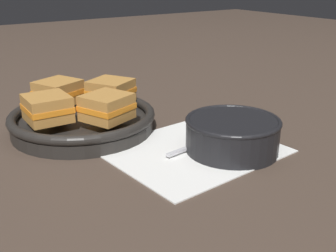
{
  "coord_description": "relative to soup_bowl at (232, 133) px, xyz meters",
  "views": [
    {
      "loc": [
        -0.4,
        -0.53,
        0.3
      ],
      "look_at": [
        0.01,
        0.05,
        0.03
      ],
      "focal_mm": 45.0,
      "sensor_mm": 36.0,
      "label": 1
    }
  ],
  "objects": [
    {
      "name": "sandwich_near_left",
      "position": [
        -0.24,
        0.22,
        0.03
      ],
      "size": [
        0.08,
        0.08,
        0.05
      ],
      "rotation": [
        0.0,
        0.0,
        4.68
      ],
      "color": "#B27A38",
      "rests_on": "skillet"
    },
    {
      "name": "skillet",
      "position": [
        -0.17,
        0.24,
        -0.01
      ],
      "size": [
        0.28,
        0.28,
        0.04
      ],
      "color": "black",
      "rests_on": "ground_plane"
    },
    {
      "name": "sandwich_far_right",
      "position": [
        -0.19,
        0.31,
        0.03
      ],
      "size": [
        0.1,
        0.1,
        0.05
      ],
      "rotation": [
        0.0,
        0.0,
        9.82
      ],
      "color": "#B27A38",
      "rests_on": "skillet"
    },
    {
      "name": "sandwich_near_right",
      "position": [
        -0.15,
        0.16,
        0.03
      ],
      "size": [
        0.1,
        0.1,
        0.05
      ],
      "rotation": [
        0.0,
        0.0,
        6.65
      ],
      "color": "#B27A38",
      "rests_on": "skillet"
    },
    {
      "name": "spoon",
      "position": [
        -0.01,
        0.05,
        -0.03
      ],
      "size": [
        0.15,
        0.04,
        0.01
      ],
      "rotation": [
        0.0,
        0.0,
        0.13
      ],
      "color": "silver",
      "rests_on": "napkin"
    },
    {
      "name": "soup_bowl",
      "position": [
        0.0,
        0.0,
        0.0
      ],
      "size": [
        0.16,
        0.16,
        0.06
      ],
      "color": "black",
      "rests_on": "ground_plane"
    },
    {
      "name": "napkin",
      "position": [
        -0.05,
        0.04,
        -0.03
      ],
      "size": [
        0.3,
        0.26,
        0.0
      ],
      "color": "white",
      "rests_on": "ground_plane"
    },
    {
      "name": "ground_plane",
      "position": [
        -0.07,
        0.04,
        -0.03
      ],
      "size": [
        4.0,
        4.0,
        0.0
      ],
      "primitive_type": "plane",
      "color": "#47382D"
    },
    {
      "name": "sandwich_far_left",
      "position": [
        -0.1,
        0.26,
        0.03
      ],
      "size": [
        0.1,
        0.11,
        0.05
      ],
      "rotation": [
        0.0,
        0.0,
        8.36
      ],
      "color": "#B27A38",
      "rests_on": "skillet"
    }
  ]
}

